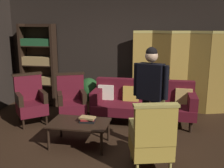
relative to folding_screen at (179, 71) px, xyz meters
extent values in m
plane|color=black|center=(-1.30, -2.24, -0.99)|extent=(10.00, 10.00, 0.00)
cube|color=black|center=(-1.30, 0.21, 0.41)|extent=(7.20, 0.10, 2.80)
cube|color=olive|center=(-0.85, -0.01, -0.04)|extent=(0.44, 0.19, 1.90)
cube|color=tan|center=(-0.85, -0.01, 0.88)|extent=(0.44, 0.20, 0.06)
cube|color=olive|center=(-0.43, -0.02, -0.04)|extent=(0.43, 0.21, 1.90)
cube|color=tan|center=(-0.43, -0.02, 0.88)|extent=(0.44, 0.22, 0.06)
cube|color=olive|center=(-0.01, -0.02, -0.04)|extent=(0.43, 0.21, 1.90)
cube|color=tan|center=(-0.01, -0.02, 0.88)|extent=(0.44, 0.22, 0.06)
cube|color=olive|center=(0.43, 0.01, -0.04)|extent=(0.45, 0.15, 1.90)
cube|color=tan|center=(0.43, 0.01, 0.88)|extent=(0.45, 0.16, 0.06)
cube|color=olive|center=(0.86, 0.03, -0.04)|extent=(0.45, 0.18, 1.90)
cube|color=tan|center=(0.86, 0.03, 0.88)|extent=(0.45, 0.18, 0.06)
cube|color=black|center=(-3.87, -0.06, 0.04)|extent=(0.06, 0.32, 2.05)
cube|color=black|center=(-3.03, -0.06, 0.04)|extent=(0.06, 0.32, 2.05)
cube|color=black|center=(-3.45, 0.09, 0.04)|extent=(0.90, 0.02, 2.05)
cube|color=black|center=(-3.45, -0.06, -0.93)|extent=(0.86, 0.30, 0.02)
cube|color=black|center=(-3.45, -0.06, -0.44)|extent=(0.86, 0.30, 0.02)
cube|color=#9E7A47|center=(-3.45, -0.08, -0.34)|extent=(0.78, 0.22, 0.18)
cube|color=black|center=(-3.45, -0.06, 0.04)|extent=(0.86, 0.30, 0.02)
cube|color=#9E7A47|center=(-3.45, -0.08, 0.15)|extent=(0.78, 0.22, 0.21)
cube|color=black|center=(-3.45, -0.06, 0.52)|extent=(0.86, 0.30, 0.02)
cube|color=#1E4C28|center=(-3.45, -0.08, 0.62)|extent=(0.78, 0.22, 0.17)
cube|color=black|center=(-3.45, -0.06, 1.00)|extent=(0.86, 0.30, 0.02)
cylinder|color=black|center=(-1.70, -1.19, -0.88)|extent=(0.07, 0.07, 0.22)
cylinder|color=black|center=(0.20, -1.19, -0.88)|extent=(0.07, 0.07, 0.22)
cylinder|color=black|center=(-1.70, -0.59, -0.88)|extent=(0.07, 0.07, 0.22)
cylinder|color=black|center=(0.20, -0.59, -0.88)|extent=(0.07, 0.07, 0.22)
cube|color=#4C0F19|center=(-0.75, -0.89, -0.67)|extent=(2.10, 0.76, 0.20)
cube|color=#4C0F19|center=(-0.75, -0.58, -0.34)|extent=(2.10, 0.18, 0.46)
cube|color=#4C0F19|center=(-1.73, -0.89, -0.44)|extent=(0.16, 0.68, 0.26)
cube|color=#4C0F19|center=(0.23, -0.89, -0.44)|extent=(0.16, 0.68, 0.26)
cube|color=beige|center=(-1.58, -0.69, -0.42)|extent=(0.34, 0.13, 0.34)
cube|color=#B79338|center=(-1.03, -0.69, -0.42)|extent=(0.34, 0.15, 0.35)
cube|color=#4C5123|center=(-0.47, -0.69, -0.42)|extent=(0.36, 0.19, 0.35)
cube|color=tan|center=(0.08, -0.69, -0.42)|extent=(0.35, 0.15, 0.35)
cylinder|color=black|center=(-2.18, -2.40, -0.79)|extent=(0.04, 0.04, 0.39)
cylinder|color=black|center=(-1.28, -2.40, -0.79)|extent=(0.04, 0.04, 0.39)
cylinder|color=black|center=(-2.18, -1.86, -0.79)|extent=(0.04, 0.04, 0.39)
cylinder|color=black|center=(-1.28, -1.86, -0.79)|extent=(0.04, 0.04, 0.39)
cube|color=black|center=(-1.73, -2.13, -0.58)|extent=(1.00, 0.64, 0.03)
cylinder|color=tan|center=(-0.35, -2.32, -0.88)|extent=(0.04, 0.04, 0.22)
cylinder|color=tan|center=(-0.79, -2.45, -0.88)|extent=(0.04, 0.04, 0.22)
cylinder|color=tan|center=(-0.23, -2.76, -0.88)|extent=(0.04, 0.04, 0.22)
cube|color=#B79338|center=(-0.51, -2.61, -0.65)|extent=(0.69, 0.69, 0.24)
cube|color=#B79338|center=(-0.45, -2.83, -0.26)|extent=(0.57, 0.27, 0.54)
cube|color=tan|center=(-0.45, -2.83, 0.03)|extent=(0.61, 0.29, 0.04)
cube|color=tan|center=(-0.28, -2.54, -0.42)|extent=(0.22, 0.51, 0.22)
cube|color=tan|center=(-0.74, -2.67, -0.42)|extent=(0.22, 0.51, 0.22)
cylinder|color=black|center=(-3.04, -1.68, -0.88)|extent=(0.04, 0.04, 0.22)
cylinder|color=black|center=(-2.69, -1.38, -0.88)|extent=(0.04, 0.04, 0.22)
cylinder|color=black|center=(-3.34, -1.33, -0.88)|extent=(0.04, 0.04, 0.22)
cylinder|color=black|center=(-2.99, -1.03, -0.88)|extent=(0.04, 0.04, 0.22)
cube|color=#4C0F19|center=(-3.01, -1.35, -0.65)|extent=(0.79, 0.79, 0.24)
cube|color=#4C0F19|center=(-3.16, -1.18, -0.26)|extent=(0.51, 0.45, 0.54)
cube|color=black|center=(-3.16, -1.18, 0.03)|extent=(0.54, 0.49, 0.04)
cube|color=black|center=(-3.20, -1.51, -0.42)|extent=(0.39, 0.44, 0.22)
cube|color=black|center=(-2.83, -1.20, -0.42)|extent=(0.39, 0.44, 0.22)
cylinder|color=black|center=(-2.32, -1.47, -0.88)|extent=(0.04, 0.04, 0.22)
cylinder|color=black|center=(-1.90, -1.28, -0.88)|extent=(0.04, 0.04, 0.22)
cylinder|color=black|center=(-2.51, -1.05, -0.88)|extent=(0.04, 0.04, 0.22)
cylinder|color=black|center=(-2.09, -0.86, -0.88)|extent=(0.04, 0.04, 0.22)
cube|color=#4C0F19|center=(-2.20, -1.16, -0.65)|extent=(0.74, 0.74, 0.24)
cube|color=#4C0F19|center=(-2.30, -0.96, -0.26)|extent=(0.56, 0.34, 0.54)
cube|color=black|center=(-2.30, -0.96, 0.03)|extent=(0.60, 0.37, 0.04)
cube|color=black|center=(-2.42, -1.27, -0.42)|extent=(0.29, 0.49, 0.22)
cube|color=black|center=(-1.99, -1.06, -0.42)|extent=(0.29, 0.49, 0.22)
cylinder|color=black|center=(-0.50, -2.02, -0.56)|extent=(0.12, 0.12, 0.86)
cylinder|color=black|center=(-0.63, -1.97, -0.56)|extent=(0.12, 0.12, 0.86)
cube|color=maroon|center=(-0.56, -2.00, -0.09)|extent=(0.35, 0.26, 0.09)
cube|color=black|center=(-0.56, -2.00, 0.16)|extent=(0.45, 0.33, 0.58)
cube|color=white|center=(-0.53, -1.89, 0.19)|extent=(0.14, 0.06, 0.41)
cube|color=maroon|center=(-0.52, -1.89, 0.42)|extent=(0.09, 0.05, 0.04)
cylinder|color=black|center=(-0.33, -2.08, 0.17)|extent=(0.09, 0.09, 0.54)
cylinder|color=black|center=(-0.80, -1.92, 0.17)|extent=(0.09, 0.09, 0.54)
sphere|color=tan|center=(-0.56, -2.00, 0.57)|extent=(0.20, 0.20, 0.20)
sphere|color=black|center=(-0.56, -2.00, 0.62)|extent=(0.18, 0.18, 0.18)
cylinder|color=brown|center=(-2.09, -0.30, -0.85)|extent=(0.28, 0.28, 0.28)
ellipsoid|color=#193D19|center=(-2.09, -0.30, -0.48)|extent=(0.51, 0.51, 0.58)
cube|color=black|center=(-1.60, -2.08, -0.55)|extent=(0.27, 0.20, 0.03)
cube|color=maroon|center=(-1.60, -2.08, -0.52)|extent=(0.26, 0.20, 0.03)
cube|color=#9E7A47|center=(-1.60, -2.08, -0.49)|extent=(0.28, 0.18, 0.03)
camera|label=1|loc=(-0.40, -6.08, 1.07)|focal=41.61mm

